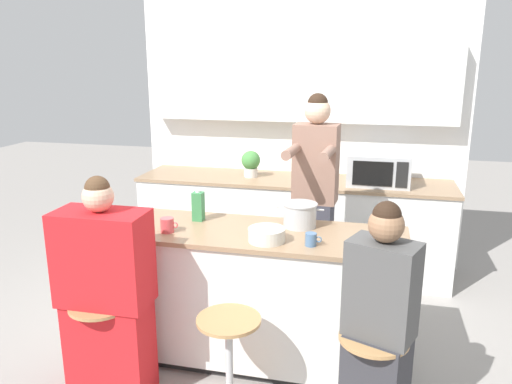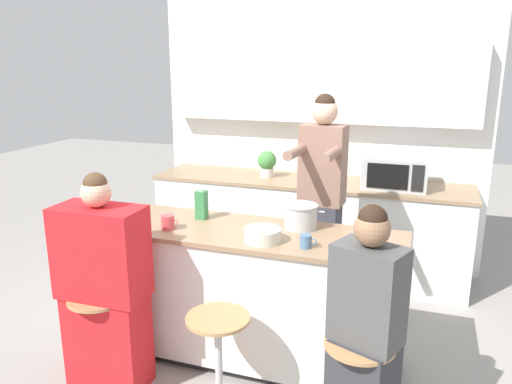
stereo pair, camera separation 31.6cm
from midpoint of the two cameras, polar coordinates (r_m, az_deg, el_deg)
The scene contains 17 objects.
ground_plane at distance 3.72m, azimuth 2.21°, elevation -18.29°, with size 16.00×16.00×0.00m, color gray.
wall_back at distance 5.02m, azimuth 8.91°, elevation 9.04°, with size 3.24×0.22×2.70m.
back_counter at distance 4.93m, azimuth 7.72°, elevation -3.88°, with size 3.01×0.68×0.92m.
kitchen_island at distance 3.49m, azimuth 2.28°, elevation -11.73°, with size 2.00×0.67×0.94m.
bar_stool_leftmost at distance 3.38m, azimuth -14.63°, elevation -15.84°, with size 0.38×0.38×0.62m.
bar_stool_center at distance 3.06m, azimuth -1.19°, elevation -18.79°, with size 0.38×0.38×0.62m.
person_cooking at distance 3.83m, azimuth 9.79°, elevation -2.34°, with size 0.36×0.57×1.80m.
person_wrapped_blanket at distance 3.24m, azimuth -14.27°, elevation -10.91°, with size 0.55×0.29×1.40m.
person_seated_near at distance 2.79m, azimuth 15.68°, elevation -16.10°, with size 0.41×0.36×1.36m.
cooking_pot at distance 3.37m, azimuth 7.79°, elevation -2.80°, with size 0.32×0.24×0.16m.
fruit_bowl at distance 3.11m, azimuth 3.68°, elevation -4.98°, with size 0.23×0.23×0.08m.
coffee_cup_near at distance 3.04m, azimuth 8.72°, elevation -5.64°, with size 0.10×0.07×0.08m.
coffee_cup_far at distance 3.35m, azimuth -7.38°, elevation -3.49°, with size 0.12×0.09×0.10m.
banana_bunch at distance 3.40m, azimuth -11.42°, elevation -3.80°, with size 0.17×0.12×0.05m.
juice_carton at distance 3.53m, azimuth -3.71°, elevation -1.48°, with size 0.07×0.07×0.22m.
microwave at distance 4.65m, azimuth 17.49°, elevation 2.13°, with size 0.56×0.37×0.29m.
potted_plant at distance 4.87m, azimuth 3.13°, elevation 3.34°, with size 0.18×0.18×0.26m.
Camera 2 is at (1.04, -2.94, 2.03)m, focal length 35.00 mm.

